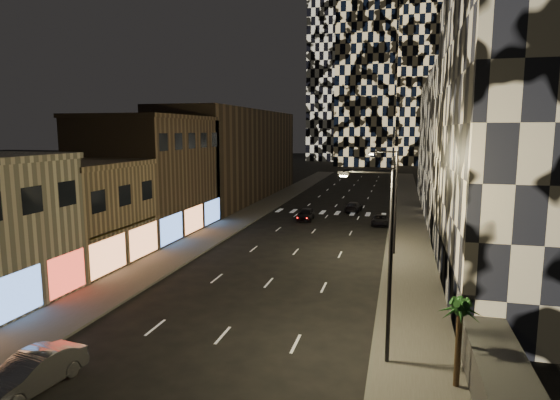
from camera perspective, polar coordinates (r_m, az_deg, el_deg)
The scene contains 18 objects.
sidewalk_left at distance 64.89m, azimuth -2.66°, elevation -1.10°, with size 4.00×120.00×0.15m, color #47443F.
sidewalk_right at distance 62.09m, azimuth 15.28°, elevation -1.83°, with size 4.00×120.00×0.15m, color #47443F.
curb_left at distance 64.31m, azimuth -0.87°, elevation -1.18°, with size 0.20×120.00×0.15m, color #4C4C47.
curb_right at distance 62.09m, azimuth 13.34°, elevation -1.75°, with size 0.20×120.00×0.15m, color #4C4C47.
retail_tan at distance 41.83m, azimuth -24.04°, elevation -1.69°, with size 10.00×10.00×8.00m, color #7D674B.
retail_brown at distance 51.82m, azimuth -15.59°, elevation 2.79°, with size 10.00×15.00×12.00m, color #493929.
retail_filler_left at distance 75.80m, azimuth -5.55°, elevation 5.52°, with size 10.00×40.00×14.00m, color #493929.
midrise_base at distance 37.00m, azimuth 19.41°, elevation -6.65°, with size 0.60×25.00×3.00m, color #383838.
plinth_right at distance 21.91m, azimuth 25.06°, elevation -19.07°, with size 2.00×8.00×2.00m, color #383838.
midrise_filler_right at distance 69.06m, azimuth 23.87°, elevation 6.22°, with size 16.00×40.00×18.00m, color #232326.
tower_center_low at distance 155.90m, azimuth 10.85°, elevation 21.92°, with size 18.00×18.00×95.00m, color black.
streetlight_near at distance 21.85m, azimuth 12.70°, elevation -6.30°, with size 2.55×0.25×9.00m.
streetlight_far at distance 41.51m, azimuth 13.61°, elevation 0.62°, with size 2.55×0.25×9.00m.
car_silver_parked at distance 23.34m, azimuth -28.07°, elevation -18.11°, with size 1.67×4.78×1.57m, color gray.
car_dark_midlane at distance 57.06m, azimuth 3.16°, elevation -1.74°, with size 1.76×4.37×1.49m, color black.
car_dark_oncoming at distance 63.89m, azimuth 8.96°, elevation -0.81°, with size 1.85×4.56×1.32m, color black.
car_dark_rightlane at distance 55.30m, azimuth 12.15°, elevation -2.43°, with size 1.90×4.12×1.15m, color black.
palm_tree at distance 21.24m, azimuth 21.11°, elevation -12.84°, with size 1.97×1.95×3.86m.
Camera 1 is at (8.88, -11.14, 10.84)m, focal length 30.00 mm.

